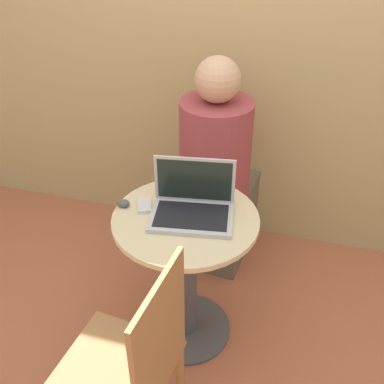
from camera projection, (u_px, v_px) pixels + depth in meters
The scene contains 8 objects.
ground_plane at pixel (187, 329), 2.35m from camera, with size 12.00×12.00×0.00m, color #B26042.
back_wall at pixel (235, 28), 2.36m from camera, with size 7.00×0.05×2.60m.
round_table at pixel (186, 263), 2.08m from camera, with size 0.64×0.64×0.74m.
laptop at pixel (193, 205), 1.92m from camera, with size 0.38×0.29×0.24m.
cell_phone at pixel (144, 205), 1.99m from camera, with size 0.10×0.12×0.02m.
computer_mouse at pixel (124, 203), 1.99m from camera, with size 0.06×0.04×0.03m.
chair_empty at pixel (133, 368), 1.60m from camera, with size 0.44×0.44×0.95m.
person_seated at pixel (218, 183), 2.54m from camera, with size 0.41×0.60×1.27m.
Camera 1 is at (0.44, -1.47, 1.91)m, focal length 42.00 mm.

